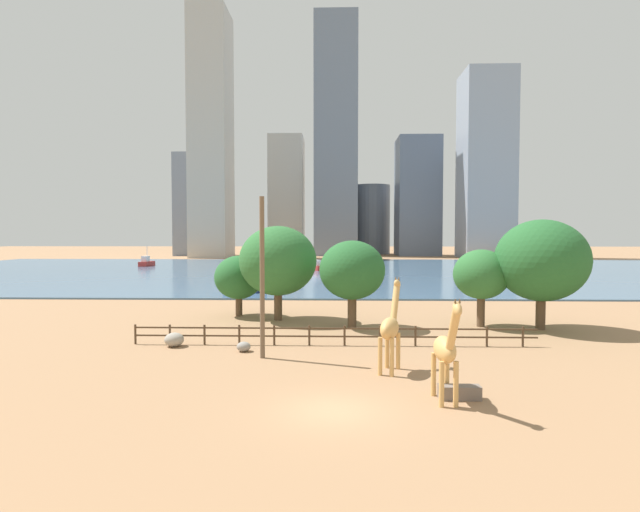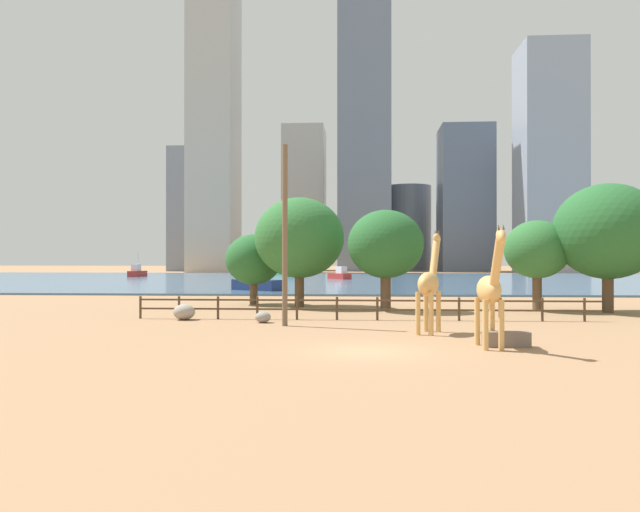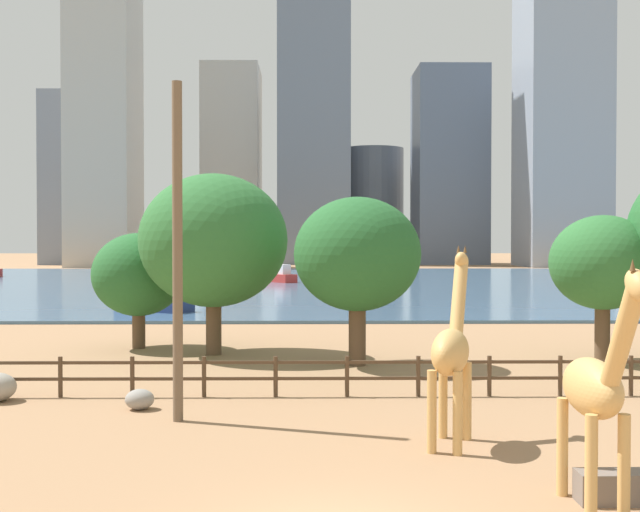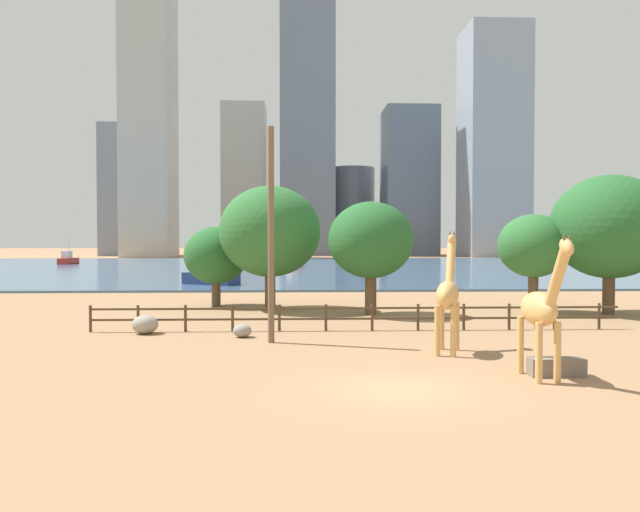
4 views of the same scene
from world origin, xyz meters
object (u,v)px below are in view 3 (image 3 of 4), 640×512
Objects in this scene: boat_sailboat at (204,266)px; utility_pole at (178,252)px; boat_ferry at (152,299)px; boat_barge at (281,276)px; tree_right_tall at (357,255)px; feeding_trough at (624,487)px; giraffe_tall at (451,351)px; boulder_by_pole at (140,399)px; giraffe_companion at (596,390)px; tree_left_large at (603,263)px; tree_right_small at (139,275)px; tree_left_small at (213,241)px.

utility_pole is at bearing 157.20° from boat_sailboat.
boat_ferry is 1.23× the size of boat_barge.
boat_barge is (-5.18, 58.89, -3.54)m from tree_right_tall.
boat_barge is (-9.28, 75.61, 0.58)m from feeding_trough.
giraffe_tall is at bearing 149.11° from boat_barge.
tree_right_tall is 1.44× the size of boat_barge.
boat_barge reaches higher than boulder_by_pole.
boat_sailboat is at bearing -169.99° from giraffe_companion.
giraffe_companion is 2.14m from feeding_trough.
giraffe_tall is 71.54m from boat_barge.
boulder_by_pole is 0.11× the size of boat_sailboat.
utility_pole is at bearing -45.97° from boat_ferry.
tree_left_large reaches higher than boulder_by_pole.
giraffe_companion is 2.62× the size of feeding_trough.
tree_left_large is at bearing -12.89° from tree_right_small.
feeding_trough is at bearing -57.59° from tree_right_small.
boulder_by_pole is (-1.38, 1.52, -4.38)m from utility_pole.
tree_left_large is 0.90× the size of tree_right_tall.
giraffe_tall reaches higher than giraffe_companion.
feeding_trough is at bearing -108.94° from tree_left_large.
tree_right_small is at bearing 152.21° from tree_right_tall.
tree_left_small is 1.48× the size of tree_right_small.
boat_barge is (-8.56, 76.08, -1.38)m from giraffe_companion.
tree_right_small is at bearing 52.45° from giraffe_tall.
giraffe_tall is 5.20m from giraffe_companion.
giraffe_tall is at bearing -123.24° from tree_left_large.
tree_right_small is (-13.16, 22.34, 1.13)m from giraffe_companion.
utility_pole reaches higher than boat_barge.
utility_pole is 4.84m from boulder_by_pole.
boulder_by_pole is 0.15× the size of boat_ferry.
boat_sailboat is (-20.60, 96.35, 1.06)m from feeding_trough.
tree_left_small reaches higher than tree_right_tall.
tree_left_small is (-9.46, 20.29, 2.71)m from giraffe_companion.
boat_ferry is at bearing 100.41° from boulder_by_pole.
giraffe_companion is 19.10m from tree_left_large.
tree_right_small reaches higher than boat_barge.
utility_pole reaches higher than tree_left_large.
boulder_by_pole is at bearing -130.22° from tree_right_tall.
giraffe_companion is 42.73m from boat_ferry.
giraffe_companion is at bearing -36.37° from boat_ferry.
feeding_trough is 26.09m from tree_right_small.
boat_ferry is 37.19m from boat_barge.
tree_right_small is (-3.70, 2.05, -1.58)m from tree_left_small.
tree_left_small reaches higher than tree_left_large.
boat_barge is (-6.75, 71.20, -1.42)m from giraffe_tall.
tree_right_tall is at bearing 60.27° from utility_pole.
tree_right_tall reaches higher than tree_left_large.
boat_ferry is (-5.63, 30.63, 0.72)m from boulder_by_pole.
giraffe_companion is 76.57m from boat_barge.
boulder_by_pole is at bearing -77.91° from tree_right_small.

